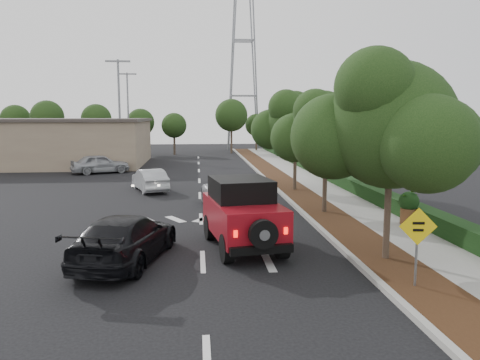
{
  "coord_description": "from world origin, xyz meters",
  "views": [
    {
      "loc": [
        -0.14,
        -13.94,
        4.45
      ],
      "look_at": [
        1.43,
        3.0,
        2.1
      ],
      "focal_mm": 35.0,
      "sensor_mm": 36.0,
      "label": 1
    }
  ],
  "objects": [
    {
      "name": "silver_suv_ahead",
      "position": [
        1.41,
        8.2,
        0.65
      ],
      "size": [
        2.87,
        4.96,
        1.3
      ],
      "primitive_type": "imported",
      "rotation": [
        0.0,
        0.0,
        0.16
      ],
      "color": "#9A9BA1",
      "rests_on": "ground"
    },
    {
      "name": "curb",
      "position": [
        4.6,
        12.0,
        0.07
      ],
      "size": [
        0.2,
        70.0,
        0.15
      ],
      "primitive_type": "cube",
      "color": "#9E9B93",
      "rests_on": "ground"
    },
    {
      "name": "planting_strip",
      "position": [
        5.6,
        12.0,
        0.06
      ],
      "size": [
        1.8,
        70.0,
        0.12
      ],
      "primitive_type": "cube",
      "color": "black",
      "rests_on": "ground"
    },
    {
      "name": "street_tree_near",
      "position": [
        5.6,
        -0.5,
        0.0
      ],
      "size": [
        3.8,
        3.8,
        5.92
      ],
      "primitive_type": null,
      "color": "black",
      "rests_on": "ground"
    },
    {
      "name": "street_tree_far",
      "position": [
        5.6,
        13.0,
        0.0
      ],
      "size": [
        3.4,
        3.4,
        5.62
      ],
      "primitive_type": null,
      "color": "black",
      "rests_on": "ground"
    },
    {
      "name": "silver_sedan_oncoming",
      "position": [
        -2.95,
        13.91,
        0.66
      ],
      "size": [
        2.6,
        4.25,
        1.32
      ],
      "primitive_type": "imported",
      "rotation": [
        0.0,
        0.0,
        3.47
      ],
      "color": "#B4B7BC",
      "rests_on": "ground"
    },
    {
      "name": "street_tree_mid",
      "position": [
        5.6,
        6.5,
        0.0
      ],
      "size": [
        3.2,
        3.2,
        5.32
      ],
      "primitive_type": null,
      "color": "black",
      "rests_on": "ground"
    },
    {
      "name": "sidewalk",
      "position": [
        7.5,
        12.0,
        0.06
      ],
      "size": [
        2.0,
        70.0,
        0.12
      ],
      "primitive_type": "cube",
      "color": "gray",
      "rests_on": "ground"
    },
    {
      "name": "parked_suv",
      "position": [
        -7.62,
        22.93,
        0.75
      ],
      "size": [
        4.72,
        3.37,
        1.49
      ],
      "primitive_type": "imported",
      "rotation": [
        0.0,
        0.0,
        1.98
      ],
      "color": "#9DA0A5",
      "rests_on": "ground"
    },
    {
      "name": "black_suv_oncoming",
      "position": [
        -2.34,
        0.21,
        0.73
      ],
      "size": [
        3.16,
        5.38,
        1.46
      ],
      "primitive_type": "imported",
      "rotation": [
        0.0,
        0.0,
        2.91
      ],
      "color": "black",
      "rests_on": "ground"
    },
    {
      "name": "speed_hump_sign",
      "position": [
        5.4,
        -2.89,
        1.42
      ],
      "size": [
        0.96,
        0.12,
        2.05
      ],
      "rotation": [
        0.0,
        0.0,
        -0.1
      ],
      "color": "slate",
      "rests_on": "ground"
    },
    {
      "name": "commercial_building",
      "position": [
        -16.0,
        30.0,
        2.0
      ],
      "size": [
        22.0,
        12.0,
        4.0
      ],
      "primitive_type": "cube",
      "color": "#86705C",
      "rests_on": "ground"
    },
    {
      "name": "hedge",
      "position": [
        8.9,
        12.0,
        0.4
      ],
      "size": [
        0.8,
        70.0,
        0.8
      ],
      "primitive_type": "cube",
      "color": "black",
      "rests_on": "ground"
    },
    {
      "name": "ground",
      "position": [
        0.0,
        0.0,
        0.0
      ],
      "size": [
        120.0,
        120.0,
        0.0
      ],
      "primitive_type": "plane",
      "color": "black",
      "rests_on": "ground"
    },
    {
      "name": "transmission_tower",
      "position": [
        6.0,
        48.0,
        0.0
      ],
      "size": [
        7.0,
        4.0,
        28.0
      ],
      "primitive_type": null,
      "color": "slate",
      "rests_on": "ground"
    },
    {
      "name": "light_pole_b",
      "position": [
        -7.5,
        38.0,
        0.0
      ],
      "size": [
        2.0,
        0.22,
        9.0
      ],
      "primitive_type": null,
      "color": "slate",
      "rests_on": "ground"
    },
    {
      "name": "terracotta_planter",
      "position": [
        8.27,
        3.72,
        0.93
      ],
      "size": [
        0.79,
        0.79,
        1.38
      ],
      "rotation": [
        0.0,
        0.0,
        0.01
      ],
      "color": "brown",
      "rests_on": "ground"
    },
    {
      "name": "red_jeep",
      "position": [
        1.35,
        1.55,
        1.19
      ],
      "size": [
        2.63,
        4.75,
        2.34
      ],
      "rotation": [
        0.0,
        0.0,
        0.15
      ],
      "color": "black",
      "rests_on": "ground"
    },
    {
      "name": "light_pole_a",
      "position": [
        -6.5,
        26.0,
        0.0
      ],
      "size": [
        2.0,
        0.22,
        9.0
      ],
      "primitive_type": null,
      "color": "slate",
      "rests_on": "ground"
    }
  ]
}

